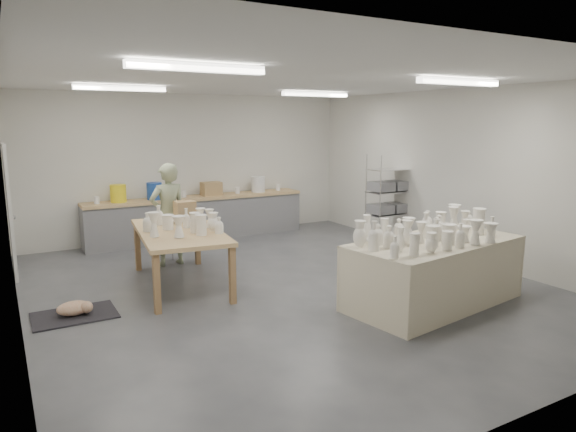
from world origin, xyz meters
TOP-DOWN VIEW (x-y plane):
  - room at (-0.11, 0.08)m, footprint 8.00×8.02m
  - back_counter at (-0.01, 3.68)m, footprint 4.60×0.60m
  - wire_shelf at (3.20, 1.40)m, footprint 0.88×0.48m
  - drying_table at (1.38, -1.64)m, footprint 2.61×1.51m
  - work_table at (-1.28, 0.86)m, footprint 1.41×2.39m
  - rug at (-2.90, 0.26)m, footprint 1.00×0.70m
  - cat at (-2.88, 0.25)m, footprint 0.47×0.38m
  - potter at (-1.13, 2.00)m, footprint 0.68×0.48m
  - red_stool at (-1.13, 2.27)m, footprint 0.31×0.31m

SIDE VIEW (x-z plane):
  - rug at x=-2.90m, z-range 0.00..0.02m
  - cat at x=-2.88m, z-range 0.02..0.20m
  - red_stool at x=-1.13m, z-range 0.11..0.39m
  - drying_table at x=1.38m, z-range -0.15..1.10m
  - back_counter at x=-0.01m, z-range -0.13..1.11m
  - work_table at x=-1.28m, z-range 0.26..1.45m
  - potter at x=-1.13m, z-range 0.00..1.75m
  - wire_shelf at x=3.20m, z-range 0.02..1.82m
  - room at x=-0.11m, z-range 0.56..3.56m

